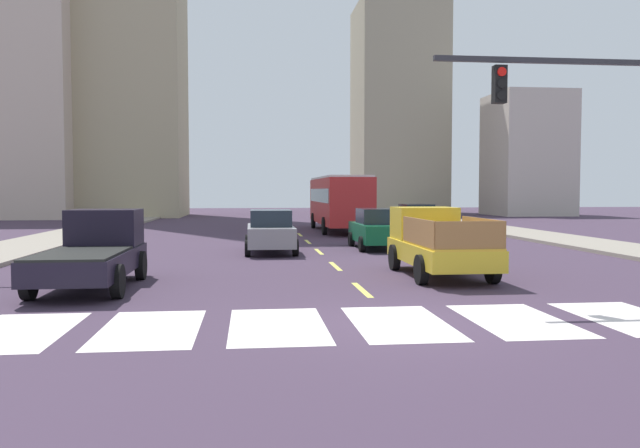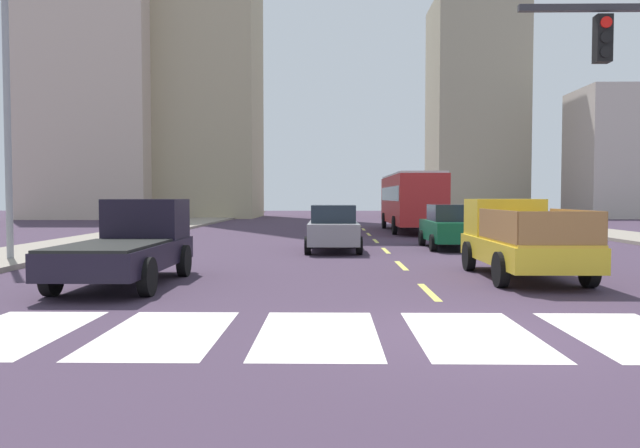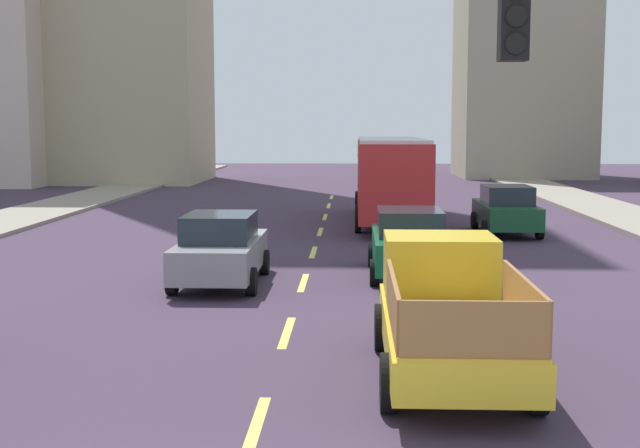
{
  "view_description": "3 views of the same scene",
  "coord_description": "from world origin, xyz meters",
  "px_view_note": "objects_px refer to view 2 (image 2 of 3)",
  "views": [
    {
      "loc": [
        -2.76,
        -11.54,
        2.48
      ],
      "look_at": [
        0.46,
        17.75,
        0.93
      ],
      "focal_mm": 35.62,
      "sensor_mm": 36.0,
      "label": 1
    },
    {
      "loc": [
        -2.11,
        -8.94,
        2.02
      ],
      "look_at": [
        -2.49,
        15.51,
        0.93
      ],
      "focal_mm": 34.4,
      "sensor_mm": 36.0,
      "label": 2
    },
    {
      "loc": [
        1.24,
        -6.29,
        3.8
      ],
      "look_at": [
        0.64,
        8.22,
        2.11
      ],
      "focal_mm": 47.56,
      "sensor_mm": 36.0,
      "label": 3
    }
  ],
  "objects_px": {
    "streetlight_left": "(12,99)",
    "pickup_stakebed": "(518,239)",
    "pickup_dark": "(132,243)",
    "sedan_mid": "(333,228)",
    "city_bus": "(411,198)",
    "sedan_far": "(493,219)",
    "sedan_near_left": "(451,227)"
  },
  "relations": [
    {
      "from": "pickup_dark",
      "to": "sedan_mid",
      "type": "height_order",
      "value": "pickup_dark"
    },
    {
      "from": "pickup_dark",
      "to": "sedan_mid",
      "type": "xyz_separation_m",
      "value": [
        4.81,
        8.32,
        -0.06
      ]
    },
    {
      "from": "sedan_near_left",
      "to": "sedan_far",
      "type": "height_order",
      "value": "same"
    },
    {
      "from": "pickup_stakebed",
      "to": "sedan_near_left",
      "type": "height_order",
      "value": "pickup_stakebed"
    },
    {
      "from": "pickup_dark",
      "to": "streetlight_left",
      "type": "relative_size",
      "value": 0.58
    },
    {
      "from": "pickup_stakebed",
      "to": "sedan_near_left",
      "type": "bearing_deg",
      "value": 88.17
    },
    {
      "from": "pickup_dark",
      "to": "streetlight_left",
      "type": "distance_m",
      "value": 7.6
    },
    {
      "from": "pickup_dark",
      "to": "sedan_near_left",
      "type": "bearing_deg",
      "value": 42.79
    },
    {
      "from": "pickup_stakebed",
      "to": "city_bus",
      "type": "relative_size",
      "value": 0.48
    },
    {
      "from": "sedan_near_left",
      "to": "sedan_far",
      "type": "xyz_separation_m",
      "value": [
        3.96,
        8.62,
        0.0
      ]
    },
    {
      "from": "sedan_mid",
      "to": "sedan_near_left",
      "type": "height_order",
      "value": "same"
    },
    {
      "from": "pickup_stakebed",
      "to": "sedan_far",
      "type": "xyz_separation_m",
      "value": [
        3.9,
        16.94,
        -0.08
      ]
    },
    {
      "from": "pickup_dark",
      "to": "streetlight_left",
      "type": "xyz_separation_m",
      "value": [
        -4.92,
        4.14,
        4.05
      ]
    },
    {
      "from": "city_bus",
      "to": "sedan_near_left",
      "type": "xyz_separation_m",
      "value": [
        0.01,
        -11.77,
        -1.09
      ]
    },
    {
      "from": "pickup_stakebed",
      "to": "streetlight_left",
      "type": "bearing_deg",
      "value": 166.53
    },
    {
      "from": "pickup_dark",
      "to": "city_bus",
      "type": "relative_size",
      "value": 0.48
    },
    {
      "from": "streetlight_left",
      "to": "sedan_mid",
      "type": "bearing_deg",
      "value": 23.23
    },
    {
      "from": "streetlight_left",
      "to": "pickup_stakebed",
      "type": "bearing_deg",
      "value": -11.23
    },
    {
      "from": "pickup_dark",
      "to": "city_bus",
      "type": "bearing_deg",
      "value": 63.44
    },
    {
      "from": "city_bus",
      "to": "streetlight_left",
      "type": "xyz_separation_m",
      "value": [
        -14.31,
        -17.23,
        3.02
      ]
    },
    {
      "from": "sedan_near_left",
      "to": "streetlight_left",
      "type": "height_order",
      "value": "streetlight_left"
    },
    {
      "from": "city_bus",
      "to": "sedan_near_left",
      "type": "height_order",
      "value": "city_bus"
    },
    {
      "from": "sedan_mid",
      "to": "streetlight_left",
      "type": "distance_m",
      "value": 11.36
    },
    {
      "from": "pickup_dark",
      "to": "streetlight_left",
      "type": "bearing_deg",
      "value": 137.07
    },
    {
      "from": "pickup_dark",
      "to": "city_bus",
      "type": "xyz_separation_m",
      "value": [
        9.39,
        21.38,
        1.03
      ]
    },
    {
      "from": "city_bus",
      "to": "sedan_mid",
      "type": "xyz_separation_m",
      "value": [
        -4.59,
        -13.06,
        -1.09
      ]
    },
    {
      "from": "pickup_stakebed",
      "to": "sedan_far",
      "type": "bearing_deg",
      "value": 74.81
    },
    {
      "from": "city_bus",
      "to": "sedan_near_left",
      "type": "bearing_deg",
      "value": -90.78
    },
    {
      "from": "sedan_far",
      "to": "city_bus",
      "type": "bearing_deg",
      "value": 142.71
    },
    {
      "from": "sedan_mid",
      "to": "streetlight_left",
      "type": "bearing_deg",
      "value": -155.25
    },
    {
      "from": "pickup_dark",
      "to": "sedan_near_left",
      "type": "distance_m",
      "value": 13.44
    },
    {
      "from": "city_bus",
      "to": "sedan_far",
      "type": "xyz_separation_m",
      "value": [
        3.96,
        -3.15,
        -1.09
      ]
    }
  ]
}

